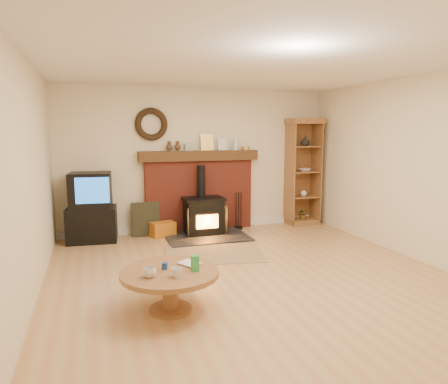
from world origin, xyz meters
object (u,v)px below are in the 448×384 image
object	(u,v)px
tv_unit	(91,209)
curio_cabinet	(302,172)
wood_stove	(204,217)
coffee_table	(170,278)

from	to	relation	value
tv_unit	curio_cabinet	world-z (taller)	curio_cabinet
wood_stove	coffee_table	size ratio (longest dim) A/B	1.40
curio_cabinet	tv_unit	bearing A→B (deg)	-178.73
curio_cabinet	coffee_table	bearing A→B (deg)	-136.01
wood_stove	tv_unit	world-z (taller)	wood_stove
tv_unit	coffee_table	bearing A→B (deg)	-76.15
tv_unit	curio_cabinet	size ratio (longest dim) A/B	0.56
wood_stove	coffee_table	bearing A→B (deg)	-111.88
wood_stove	coffee_table	distance (m)	3.05
coffee_table	tv_unit	bearing A→B (deg)	103.85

